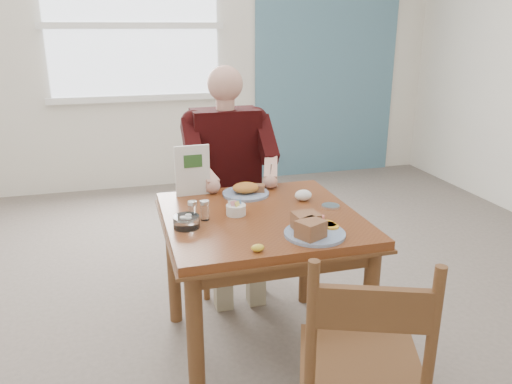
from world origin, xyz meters
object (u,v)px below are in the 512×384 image
object	(u,v)px
chair_near	(362,370)
far_plate	(247,190)
chair_far	(226,211)
diner	(228,164)
near_plate	(312,228)
table	(261,236)

from	to	relation	value
chair_near	far_plate	world-z (taller)	chair_near
chair_far	diner	world-z (taller)	diner
near_plate	diner	bearing A→B (deg)	97.81
table	chair_far	world-z (taller)	chair_far
chair_near	near_plate	world-z (taller)	chair_near
chair_near	near_plate	distance (m)	0.63
near_plate	chair_near	bearing A→B (deg)	-92.40
chair_far	far_plate	world-z (taller)	chair_far
table	chair_near	xyz separation A→B (m)	(0.12, -0.84, -0.16)
table	near_plate	xyz separation A→B (m)	(0.14, -0.30, 0.14)
table	diner	xyz separation A→B (m)	(0.00, 0.71, 0.17)
table	far_plate	world-z (taller)	far_plate
table	diner	bearing A→B (deg)	90.00
table	diner	world-z (taller)	diner
chair_far	table	bearing A→B (deg)	-90.00
diner	near_plate	bearing A→B (deg)	-82.19
near_plate	table	bearing A→B (deg)	114.84
diner	table	bearing A→B (deg)	-90.00
chair_far	near_plate	xyz separation A→B (m)	(0.14, -1.09, 0.30)
chair_near	far_plate	xyz separation A→B (m)	(-0.11, 1.14, 0.30)
near_plate	far_plate	world-z (taller)	near_plate
far_plate	diner	bearing A→B (deg)	91.00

